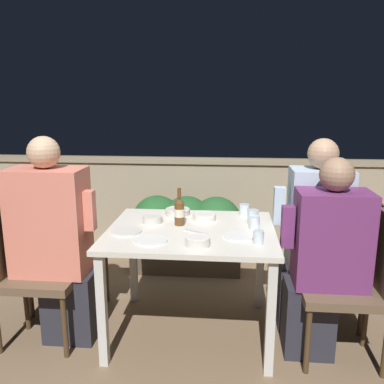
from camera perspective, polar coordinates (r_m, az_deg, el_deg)
ground_plane at (r=2.83m, az=-0.12°, el=-18.98°), size 16.00×16.00×0.00m
parapet_wall at (r=4.06m, az=1.87°, el=-1.70°), size 9.00×0.18×0.92m
dining_table at (r=2.56m, az=-0.13°, el=-7.06°), size 1.03×0.86×0.71m
planter_hedge at (r=3.59m, az=-0.78°, el=-5.25°), size 0.95×0.47×0.67m
chair_left_near at (r=2.76m, az=-22.38°, el=-8.53°), size 0.48×0.48×0.90m
person_coral_top at (r=2.64m, az=-18.57°, el=-6.65°), size 0.51×0.26×1.29m
chair_left_far at (r=2.97m, az=-19.25°, el=-6.75°), size 0.48×0.48×0.90m
chair_right_near at (r=2.57m, az=22.59°, el=-10.22°), size 0.48×0.48×0.90m
person_purple_stripe at (r=2.49m, az=18.02°, el=-9.00°), size 0.49×0.26×1.19m
chair_right_far at (r=2.82m, az=20.56°, el=-7.91°), size 0.48×0.48×0.90m
person_blue_shirt at (r=2.74m, az=16.51°, el=-5.90°), size 0.47×0.26×1.26m
beer_bottle at (r=2.58m, az=-1.78°, el=-2.70°), size 0.06×0.06×0.24m
plate_0 at (r=2.40m, az=6.65°, el=-6.15°), size 0.19×0.19×0.01m
plate_1 at (r=2.50m, az=-9.18°, el=-5.47°), size 0.18×0.18×0.01m
plate_2 at (r=2.33m, az=-5.77°, el=-6.73°), size 0.19×0.19×0.01m
bowl_0 at (r=2.71m, az=1.76°, el=-3.42°), size 0.16×0.16×0.04m
bowl_1 at (r=2.82m, az=-2.04°, el=-2.71°), size 0.17×0.17×0.04m
bowl_2 at (r=2.65m, az=-5.59°, el=-3.77°), size 0.13×0.13×0.05m
bowl_3 at (r=2.25m, az=0.79°, el=-6.82°), size 0.14×0.14×0.05m
glass_cup_0 at (r=2.83m, az=7.35°, el=-2.48°), size 0.07×0.07×0.08m
glass_cup_1 at (r=2.64m, az=8.56°, el=-3.47°), size 0.07×0.07×0.09m
glass_cup_2 at (r=2.56m, az=8.75°, el=-4.24°), size 0.07×0.07×0.08m
glass_cup_3 at (r=2.30m, az=9.31°, el=-6.28°), size 0.06×0.06×0.08m
fork_0 at (r=2.45m, az=0.59°, el=-5.67°), size 0.15×0.11×0.01m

